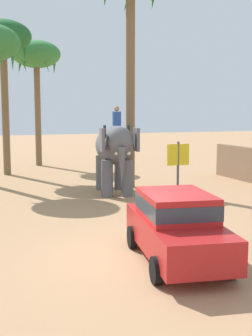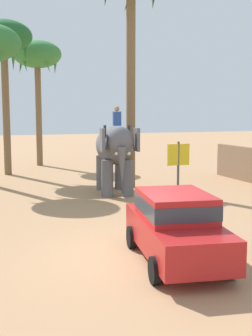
{
  "view_description": "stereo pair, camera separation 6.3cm",
  "coord_description": "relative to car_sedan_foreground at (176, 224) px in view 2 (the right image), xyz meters",
  "views": [
    {
      "loc": [
        -3.98,
        -10.02,
        3.65
      ],
      "look_at": [
        1.48,
        4.95,
        1.6
      ],
      "focal_mm": 46.98,
      "sensor_mm": 36.0,
      "label": 1
    },
    {
      "loc": [
        -3.92,
        -10.04,
        3.65
      ],
      "look_at": [
        1.48,
        4.95,
        1.6
      ],
      "focal_mm": 46.98,
      "sensor_mm": 36.0,
      "label": 2
    }
  ],
  "objects": [
    {
      "name": "palm_tree_near_hut",
      "position": [
        -0.1,
        20.64,
        6.25
      ],
      "size": [
        3.2,
        3.2,
        8.33
      ],
      "color": "brown",
      "rests_on": "ground"
    },
    {
      "name": "elephant_with_mahout",
      "position": [
        1.43,
        8.99,
        1.06
      ],
      "size": [
        2.13,
        3.99,
        3.88
      ],
      "color": "slate",
      "rests_on": "ground"
    },
    {
      "name": "car_sedan_foreground",
      "position": [
        0.0,
        0.0,
        0.0
      ],
      "size": [
        2.36,
        4.32,
        1.7
      ],
      "color": "red",
      "rests_on": "ground"
    },
    {
      "name": "palm_tree_behind_elephant",
      "position": [
        -2.53,
        16.86,
        6.66
      ],
      "size": [
        3.2,
        3.2,
        8.77
      ],
      "color": "brown",
      "rests_on": "ground"
    },
    {
      "name": "ground_plane",
      "position": [
        -0.75,
        0.65,
        -0.93
      ],
      "size": [
        120.0,
        120.0,
        0.0
      ],
      "primitive_type": "plane",
      "color": "tan"
    },
    {
      "name": "signboard_yellow",
      "position": [
        3.66,
        7.19,
        0.76
      ],
      "size": [
        1.0,
        0.1,
        2.4
      ],
      "color": "#4C4C51",
      "rests_on": "ground"
    }
  ]
}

